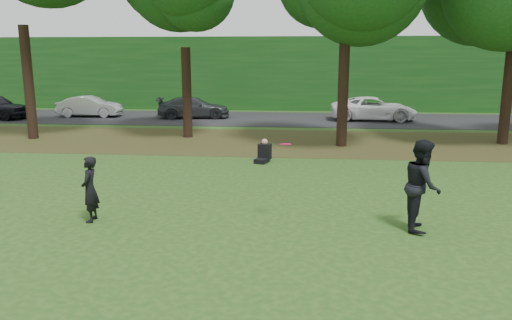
{
  "coord_description": "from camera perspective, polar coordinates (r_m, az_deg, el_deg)",
  "views": [
    {
      "loc": [
        2.44,
        -8.78,
        3.79
      ],
      "look_at": [
        1.29,
        2.94,
        1.3
      ],
      "focal_mm": 35.0,
      "sensor_mm": 36.0,
      "label": 1
    }
  ],
  "objects": [
    {
      "name": "player_right",
      "position": [
        11.46,
        18.46,
        -2.75
      ],
      "size": [
        0.9,
        1.08,
        2.01
      ],
      "primitive_type": "imported",
      "rotation": [
        0.0,
        0.0,
        1.42
      ],
      "color": "black",
      "rests_on": "ground"
    },
    {
      "name": "parked_cars",
      "position": [
        29.43,
        -1.35,
        5.92
      ],
      "size": [
        37.0,
        4.01,
        1.49
      ],
      "color": "black",
      "rests_on": "street"
    },
    {
      "name": "player_left",
      "position": [
        12.08,
        -18.46,
        -3.19
      ],
      "size": [
        0.43,
        0.6,
        1.53
      ],
      "primitive_type": "imported",
      "rotation": [
        0.0,
        0.0,
        -1.46
      ],
      "color": "black",
      "rests_on": "ground"
    },
    {
      "name": "frisbee",
      "position": [
        11.22,
        3.36,
        1.8
      ],
      "size": [
        0.36,
        0.35,
        0.12
      ],
      "color": "#FA1566",
      "rests_on": "ground"
    },
    {
      "name": "seated_person",
      "position": [
        17.96,
        0.9,
        0.77
      ],
      "size": [
        0.61,
        0.82,
        0.83
      ],
      "rotation": [
        0.0,
        0.0,
        -0.3
      ],
      "color": "black",
      "rests_on": "ground"
    },
    {
      "name": "far_hedge",
      "position": [
        35.89,
        1.75,
        9.89
      ],
      "size": [
        70.0,
        3.0,
        5.0
      ],
      "primitive_type": "cube",
      "color": "#144717",
      "rests_on": "ground"
    },
    {
      "name": "ground",
      "position": [
        9.87,
        -9.31,
        -10.81
      ],
      "size": [
        120.0,
        120.0,
        0.0
      ],
      "primitive_type": "plane",
      "color": "#204515",
      "rests_on": "ground"
    },
    {
      "name": "street",
      "position": [
        30.12,
        0.94,
        4.74
      ],
      "size": [
        70.0,
        7.0,
        0.02
      ],
      "primitive_type": "cube",
      "color": "black",
      "rests_on": "ground"
    },
    {
      "name": "leaf_litter",
      "position": [
        22.24,
        -0.76,
        2.15
      ],
      "size": [
        60.0,
        7.0,
        0.01
      ],
      "primitive_type": "cube",
      "color": "#442F18",
      "rests_on": "ground"
    }
  ]
}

